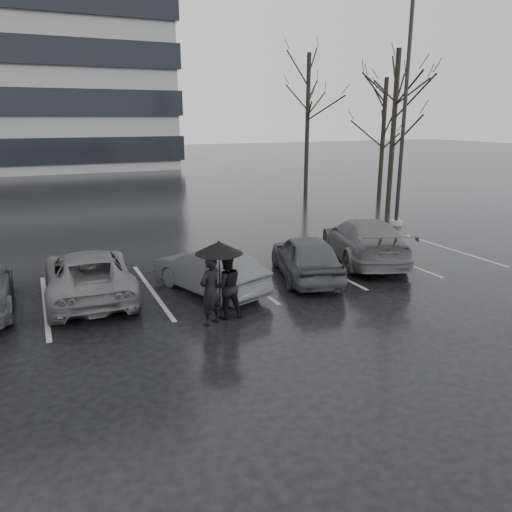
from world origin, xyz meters
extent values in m
plane|color=black|center=(0.00, 0.00, 0.00)|extent=(160.00, 160.00, 0.00)
imported|color=black|center=(2.37, 1.75, 0.68)|extent=(2.60, 4.25, 1.35)
imported|color=#2B2B2D|center=(-0.74, 1.72, 0.62)|extent=(2.50, 3.98, 1.24)
imported|color=#454447|center=(-3.85, 2.64, 0.66)|extent=(2.33, 4.78, 1.31)
imported|color=#454447|center=(5.11, 2.60, 0.73)|extent=(3.60, 5.42, 1.46)
imported|color=black|center=(-1.45, -0.46, 0.84)|extent=(0.73, 0.64, 1.68)
imported|color=black|center=(-0.96, -0.23, 0.81)|extent=(0.84, 0.68, 1.62)
cylinder|color=black|center=(-1.11, -0.18, 0.83)|extent=(0.03, 0.03, 1.67)
cone|color=black|center=(-1.11, -0.18, 1.77)|extent=(1.15, 1.15, 0.29)
sphere|color=black|center=(-1.11, -0.18, 1.92)|extent=(0.05, 0.05, 0.05)
cylinder|color=gray|center=(10.01, 6.89, 0.11)|extent=(0.53, 0.53, 0.21)
cylinder|color=black|center=(10.01, 6.89, 4.77)|extent=(0.17, 0.17, 9.54)
cube|color=#959698|center=(-5.00, 2.50, 0.00)|extent=(0.12, 5.00, 0.00)
cube|color=#959698|center=(-2.20, 2.50, 0.00)|extent=(0.12, 5.00, 0.00)
cube|color=#959698|center=(0.60, 2.50, 0.00)|extent=(0.12, 5.00, 0.00)
cube|color=#959698|center=(3.40, 2.50, 0.00)|extent=(0.12, 5.00, 0.00)
cube|color=#959698|center=(6.20, 2.50, 0.00)|extent=(0.12, 5.00, 0.00)
cube|color=#959698|center=(9.00, 2.50, 0.00)|extent=(0.12, 5.00, 0.00)
cylinder|color=black|center=(12.00, 10.00, 4.00)|extent=(0.26, 0.26, 8.00)
cylinder|color=black|center=(14.50, 14.00, 3.50)|extent=(0.26, 0.26, 7.00)
cylinder|color=black|center=(11.00, 17.00, 4.25)|extent=(0.26, 0.26, 8.50)
camera|label=1|loc=(-4.94, -10.91, 4.72)|focal=35.00mm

